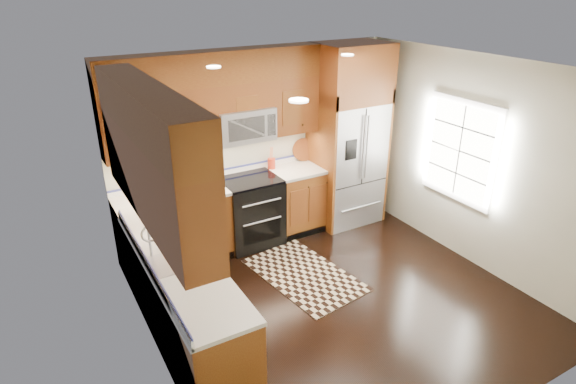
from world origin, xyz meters
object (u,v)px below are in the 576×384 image
rug (304,275)px  utensil_crock (271,161)px  refrigerator (348,136)px  knife_block (189,178)px  range (251,211)px

rug → utensil_crock: size_ratio=4.87×
rug → utensil_crock: 1.68m
refrigerator → knife_block: (-2.31, 0.25, -0.26)m
range → rug: 1.19m
rug → knife_block: (-0.96, 1.29, 1.03)m
range → utensil_crock: 0.76m
range → utensil_crock: (0.44, 0.22, 0.58)m
refrigerator → utensil_crock: size_ratio=8.46×
refrigerator → rug: bearing=-142.6°
rug → range: bearing=92.5°
refrigerator → knife_block: size_ratio=10.65×
refrigerator → rug: size_ratio=1.74×
range → rug: range is taller
range → knife_block: bearing=164.5°
refrigerator → range: bearing=178.6°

